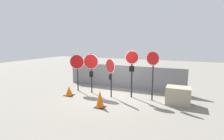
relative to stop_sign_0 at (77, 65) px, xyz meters
name	(u,v)px	position (x,y,z in m)	size (l,w,h in m)	color
ground_plane	(111,96)	(2.15, -0.08, -1.55)	(40.00, 40.00, 0.00)	gray
fence_back	(123,77)	(2.15, 1.73, -0.84)	(7.45, 0.12, 1.41)	slate
stop_sign_0	(77,65)	(0.00, 0.00, 0.00)	(0.79, 0.34, 2.14)	black
stop_sign_1	(91,65)	(0.96, -0.05, 0.04)	(0.81, 0.24, 2.24)	black
stop_sign_2	(110,69)	(2.24, -0.32, -0.09)	(0.66, 0.38, 2.04)	black
stop_sign_3	(132,65)	(3.25, 0.08, 0.13)	(0.66, 0.20, 2.42)	black
stop_sign_4	(153,65)	(4.31, 0.00, 0.20)	(0.66, 0.22, 2.41)	black
traffic_cone_0	(69,91)	(0.09, -0.94, -1.31)	(0.47, 0.47, 0.48)	black
traffic_cone_1	(100,99)	(2.41, -1.80, -1.17)	(0.43, 0.43, 0.76)	black
storage_crate	(178,96)	(5.51, 0.01, -1.15)	(1.07, 0.76, 0.81)	#9E937A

